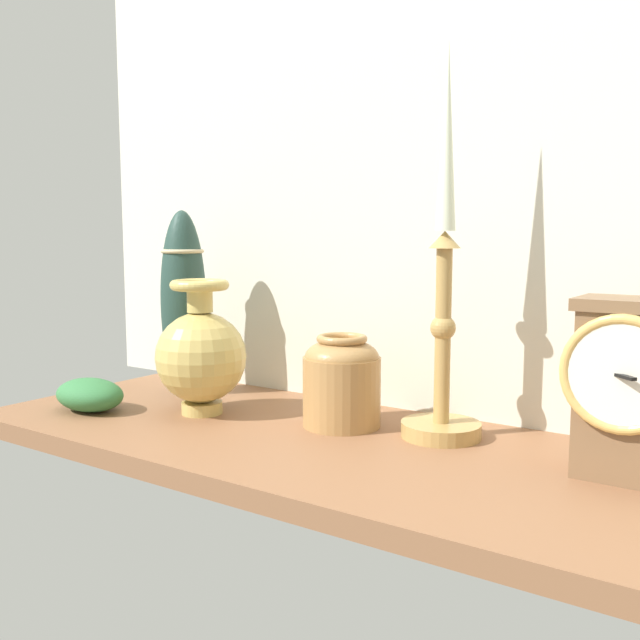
# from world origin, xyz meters

# --- Properties ---
(ground_plane) EXTENTS (1.00, 0.36, 0.02)m
(ground_plane) POSITION_xyz_m (0.00, 0.00, -0.01)
(ground_plane) COLOR brown
(back_wall) EXTENTS (1.20, 0.02, 0.65)m
(back_wall) POSITION_xyz_m (0.00, 0.18, 0.33)
(back_wall) COLOR silver
(back_wall) RESTS_ON ground_plane
(mantel_clock) EXTENTS (0.11, 0.09, 0.18)m
(mantel_clock) POSITION_xyz_m (0.28, 0.05, 0.09)
(mantel_clock) COLOR brown
(mantel_clock) RESTS_ON ground_plane
(candlestick_tall_left) EXTENTS (0.10, 0.10, 0.46)m
(candlestick_tall_left) POSITION_xyz_m (0.07, 0.08, 0.15)
(candlestick_tall_left) COLOR tan
(candlestick_tall_left) RESTS_ON ground_plane
(brass_vase_bulbous) EXTENTS (0.12, 0.12, 0.18)m
(brass_vase_bulbous) POSITION_xyz_m (-0.24, -0.00, 0.08)
(brass_vase_bulbous) COLOR tan
(brass_vase_bulbous) RESTS_ON ground_plane
(brass_vase_jar) EXTENTS (0.10, 0.10, 0.12)m
(brass_vase_jar) POSITION_xyz_m (-0.05, 0.05, 0.06)
(brass_vase_jar) COLOR #AB7D48
(brass_vase_jar) RESTS_ON ground_plane
(tall_ceramic_vase) EXTENTS (0.07, 0.07, 0.28)m
(tall_ceramic_vase) POSITION_xyz_m (-0.35, 0.08, 0.14)
(tall_ceramic_vase) COLOR #254038
(tall_ceramic_vase) RESTS_ON ground_plane
(ivy_sprig) EXTENTS (0.11, 0.08, 0.04)m
(ivy_sprig) POSITION_xyz_m (-0.38, -0.08, 0.02)
(ivy_sprig) COLOR #33733E
(ivy_sprig) RESTS_ON ground_plane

